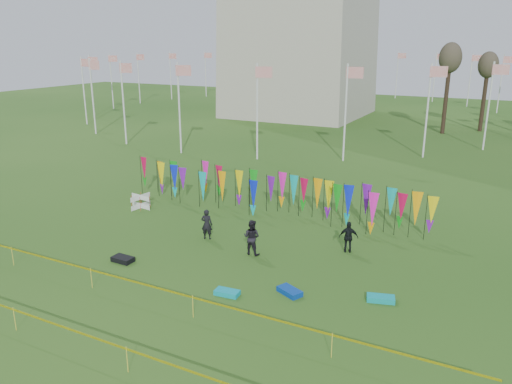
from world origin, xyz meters
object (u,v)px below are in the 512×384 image
at_px(kite_bag_teal, 381,299).
at_px(kite_bag_turquoise, 227,293).
at_px(box_kite, 141,201).
at_px(person_mid, 252,237).
at_px(kite_bag_black, 123,259).
at_px(person_left, 207,224).
at_px(kite_bag_blue, 290,291).
at_px(person_right, 349,237).

bearing_deg(kite_bag_teal, kite_bag_turquoise, -157.43).
bearing_deg(kite_bag_turquoise, box_kite, 145.55).
bearing_deg(person_mid, kite_bag_black, 34.40).
bearing_deg(kite_bag_turquoise, kite_bag_teal, 22.57).
height_order(box_kite, person_mid, person_mid).
bearing_deg(person_left, kite_bag_turquoise, 115.55).
height_order(kite_bag_turquoise, kite_bag_black, kite_bag_black).
xyz_separation_m(person_left, kite_bag_turquoise, (3.91, -4.64, -0.69)).
xyz_separation_m(box_kite, person_mid, (9.13, -2.94, 0.43)).
xyz_separation_m(kite_bag_blue, kite_bag_black, (-8.05, -0.69, 0.01)).
relative_size(box_kite, person_mid, 0.50).
bearing_deg(person_left, kite_bag_black, 50.06).
distance_m(person_left, kite_bag_blue, 7.02).
distance_m(person_right, kite_bag_teal, 4.79).
height_order(person_left, kite_bag_black, person_left).
relative_size(person_mid, kite_bag_turquoise, 1.75).
distance_m(kite_bag_turquoise, kite_bag_blue, 2.51).
xyz_separation_m(person_left, person_mid, (2.92, -0.65, 0.07)).
distance_m(person_left, kite_bag_teal, 9.79).
height_order(person_mid, kite_bag_blue, person_mid).
bearing_deg(person_left, box_kite, -34.81).
bearing_deg(kite_bag_teal, kite_bag_black, -171.12).
relative_size(box_kite, kite_bag_black, 0.87).
height_order(box_kite, kite_bag_black, box_kite).
height_order(person_right, kite_bag_black, person_right).
bearing_deg(kite_bag_teal, person_right, 122.64).
bearing_deg(person_right, kite_bag_black, 14.86).
xyz_separation_m(kite_bag_turquoise, kite_bag_teal, (5.58, 2.32, 0.00)).
relative_size(kite_bag_turquoise, kite_bag_black, 0.99).
relative_size(person_right, kite_bag_turquoise, 1.57).
height_order(person_right, kite_bag_turquoise, person_right).
xyz_separation_m(box_kite, kite_bag_black, (4.25, -6.41, -0.32)).
bearing_deg(person_left, kite_bag_teal, 151.69).
distance_m(box_kite, kite_bag_black, 7.70).
xyz_separation_m(kite_bag_turquoise, kite_bag_blue, (2.19, 1.22, 0.01)).
height_order(box_kite, kite_bag_blue, box_kite).
distance_m(person_mid, kite_bag_black, 6.03).
relative_size(box_kite, person_right, 0.56).
bearing_deg(box_kite, kite_bag_black, -56.43).
bearing_deg(person_mid, box_kite, -18.86).
bearing_deg(person_right, kite_bag_turquoise, 46.24).
distance_m(person_mid, kite_bag_teal, 6.81).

